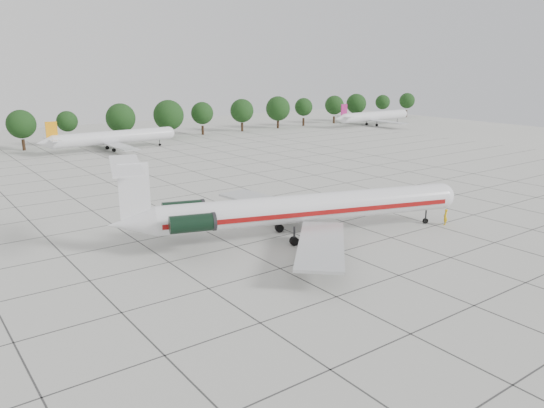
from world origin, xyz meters
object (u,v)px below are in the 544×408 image
object	(u,v)px
ground_crew	(445,217)
main_airliner	(292,209)
bg_airliner_e	(374,116)
bg_airliner_c	(113,138)

from	to	relation	value
ground_crew	main_airliner	bearing A→B (deg)	-51.91
main_airliner	ground_crew	world-z (taller)	main_airliner
bg_airliner_e	bg_airliner_c	bearing A→B (deg)	179.81
ground_crew	bg_airliner_c	bearing A→B (deg)	-111.93
main_airliner	bg_airliner_e	world-z (taller)	main_airliner
bg_airliner_e	ground_crew	bearing A→B (deg)	-132.16
main_airliner	bg_airliner_c	xyz separation A→B (m)	(6.27, 73.97, -0.52)
bg_airliner_c	bg_airliner_e	bearing A→B (deg)	-0.19
bg_airliner_c	bg_airliner_e	distance (m)	85.54
bg_airliner_c	bg_airliner_e	xyz separation A→B (m)	(85.54, -0.28, 0.00)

